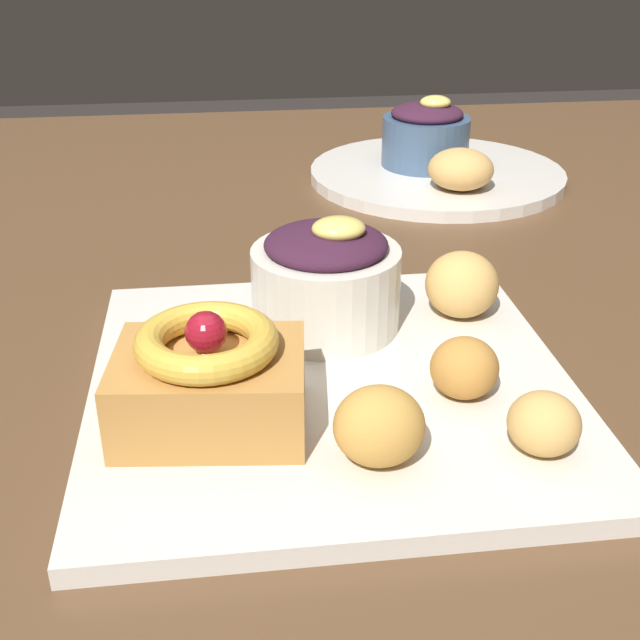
% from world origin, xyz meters
% --- Properties ---
extents(dining_table, '(1.50, 1.07, 0.73)m').
position_xyz_m(dining_table, '(0.00, 0.00, 0.65)').
color(dining_table, brown).
rests_on(dining_table, ground_plane).
extents(front_plate, '(0.28, 0.28, 0.01)m').
position_xyz_m(front_plate, '(0.06, -0.21, 0.74)').
color(front_plate, silver).
rests_on(front_plate, dining_table).
extents(cake_slice, '(0.11, 0.09, 0.07)m').
position_xyz_m(cake_slice, '(-0.01, -0.25, 0.77)').
color(cake_slice, '#B77F3D').
rests_on(cake_slice, front_plate).
extents(berry_ramekin, '(0.10, 0.10, 0.08)m').
position_xyz_m(berry_ramekin, '(0.06, -0.14, 0.78)').
color(berry_ramekin, silver).
rests_on(berry_ramekin, front_plate).
extents(fritter_front, '(0.04, 0.04, 0.03)m').
position_xyz_m(fritter_front, '(0.16, -0.29, 0.76)').
color(fritter_front, tan).
rests_on(fritter_front, front_plate).
extents(fritter_middle, '(0.04, 0.04, 0.04)m').
position_xyz_m(fritter_middle, '(0.13, -0.24, 0.76)').
color(fritter_middle, '#BC7F38').
rests_on(fritter_middle, front_plate).
extents(fritter_back, '(0.05, 0.05, 0.04)m').
position_xyz_m(fritter_back, '(0.16, -0.14, 0.76)').
color(fritter_back, tan).
rests_on(fritter_back, front_plate).
extents(fritter_extra, '(0.05, 0.04, 0.04)m').
position_xyz_m(fritter_extra, '(0.07, -0.29, 0.76)').
color(fritter_extra, gold).
rests_on(fritter_extra, front_plate).
extents(back_plate, '(0.27, 0.27, 0.01)m').
position_xyz_m(back_plate, '(0.23, 0.19, 0.74)').
color(back_plate, silver).
rests_on(back_plate, dining_table).
extents(back_ramekin, '(0.09, 0.09, 0.07)m').
position_xyz_m(back_ramekin, '(0.22, 0.21, 0.77)').
color(back_ramekin, '#3D5675').
rests_on(back_ramekin, back_plate).
extents(back_pastry, '(0.06, 0.06, 0.04)m').
position_xyz_m(back_pastry, '(0.23, 0.13, 0.76)').
color(back_pastry, tan).
rests_on(back_pastry, back_plate).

